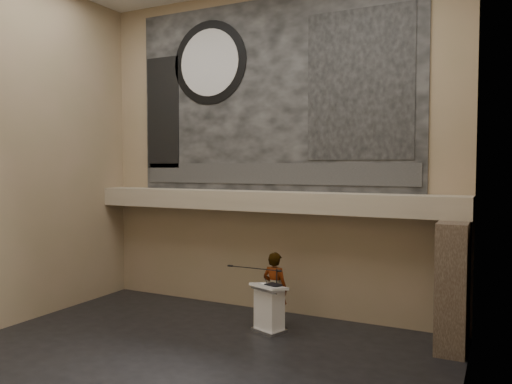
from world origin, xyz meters
The scene contains 19 objects.
floor centered at (0.00, 0.00, 0.00)m, with size 10.00×10.00×0.00m, color black.
wall_back centered at (0.00, 4.00, 4.25)m, with size 10.00×0.02×8.50m, color #8A7A57.
wall_left centered at (-5.00, 0.00, 4.25)m, with size 0.02×8.00×8.50m, color #8A7A57.
wall_right centered at (5.00, 0.00, 4.25)m, with size 0.02×8.00×8.50m, color #8A7A57.
soffit centered at (0.00, 3.60, 2.95)m, with size 10.00×0.80×0.50m, color tan.
sprinkler_left centered at (-1.60, 3.55, 2.67)m, with size 0.04×0.04×0.06m, color #B2893D.
sprinkler_right centered at (1.90, 3.55, 2.67)m, with size 0.04×0.04×0.06m, color #B2893D.
banner centered at (0.00, 3.97, 5.70)m, with size 8.00×0.05×5.00m, color black.
banner_text_strip centered at (0.00, 3.93, 3.65)m, with size 7.76×0.02×0.55m, color #2E2E2E.
banner_clock_rim centered at (-1.80, 3.93, 6.70)m, with size 2.30×2.30×0.02m, color black.
banner_clock_face centered at (-1.80, 3.91, 6.70)m, with size 1.84×1.84×0.02m, color silver.
banner_building_print centered at (2.40, 3.93, 5.80)m, with size 2.60×0.02×3.60m, color black.
banner_brick_print centered at (-3.40, 3.93, 5.40)m, with size 1.10×0.02×3.20m, color black.
stone_pier centered at (4.65, 3.15, 1.35)m, with size 0.60×1.40×2.70m, color #413228.
lectern centered at (0.75, 2.38, 0.55)m, with size 0.92×0.79×1.14m.
binder centered at (0.86, 2.38, 1.12)m, with size 0.33×0.27×0.04m, color black.
papers centered at (0.65, 2.37, 1.10)m, with size 0.23×0.31×0.01m, color white.
speaker_person centered at (0.69, 2.84, 0.90)m, with size 0.65×0.43×1.79m, color white.
mic_stand centered at (0.78, 2.62, 0.22)m, with size 1.58×0.52×1.44m.
Camera 1 is at (5.56, -7.95, 3.85)m, focal length 35.00 mm.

